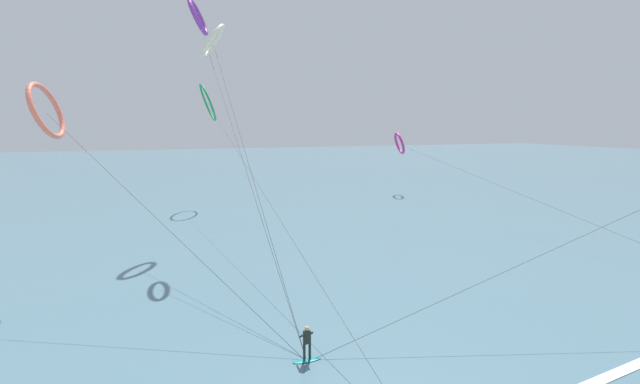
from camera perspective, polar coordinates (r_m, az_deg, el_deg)
sea_water at (r=107.59m, az=-15.58°, el=2.78°), size 400.00×200.00×0.08m
surfer_teal at (r=20.86m, az=-1.76°, el=-19.83°), size 1.40×0.60×1.70m
kite_ivory at (r=38.48m, az=-14.10°, el=18.93°), size 2.82×22.07×19.21m
kite_violet at (r=45.41m, az=-15.98°, el=21.51°), size 3.50×28.76×22.81m
kite_magenta at (r=69.56m, az=10.63°, el=6.40°), size 3.47×54.27×9.84m
kite_coral at (r=31.98m, az=-32.68°, el=9.10°), size 13.59×15.80×13.56m
kite_emerald at (r=60.20m, az=-14.75°, el=11.46°), size 2.93×52.84×16.39m
wave_crest_far at (r=25.30m, az=36.53°, el=-18.18°), size 16.05×2.31×0.12m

